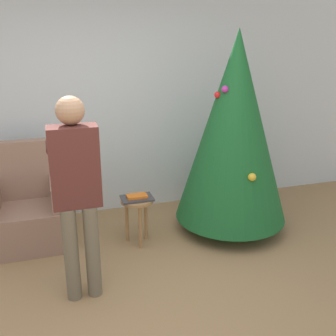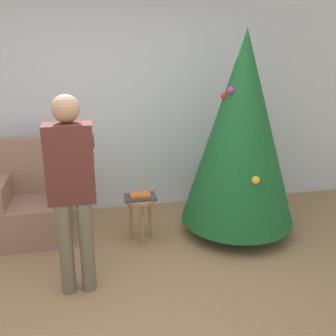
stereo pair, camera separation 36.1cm
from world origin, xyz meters
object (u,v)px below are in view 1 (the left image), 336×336
object	(u,v)px
christmas_tree	(234,128)
person_standing	(76,184)
armchair	(28,210)
side_stool	(137,208)

from	to	relation	value
christmas_tree	person_standing	xyz separation A→B (m)	(-1.71, -0.73, -0.17)
armchair	person_standing	distance (m)	1.31
armchair	christmas_tree	bearing A→B (deg)	-8.66
person_standing	side_stool	bearing A→B (deg)	47.50
armchair	person_standing	bearing A→B (deg)	-66.68
christmas_tree	person_standing	bearing A→B (deg)	-156.95
christmas_tree	person_standing	size ratio (longest dim) A/B	1.30
christmas_tree	armchair	xyz separation A→B (m)	(-2.16, 0.33, -0.79)
armchair	side_stool	world-z (taller)	armchair
christmas_tree	side_stool	distance (m)	1.32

